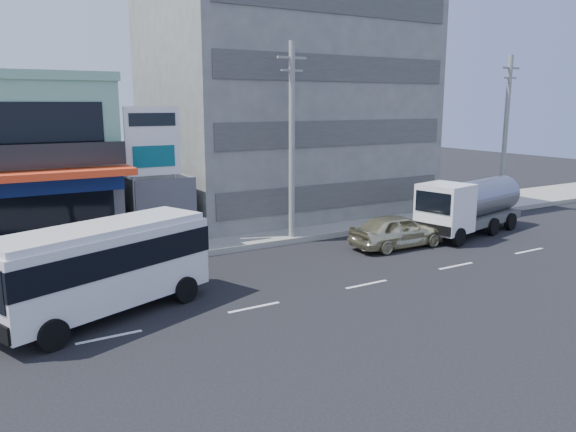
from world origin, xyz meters
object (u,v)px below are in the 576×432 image
(satellite_dish, at_px, (153,173))
(billboard, at_px, (153,149))
(concrete_building, at_px, (284,104))
(utility_pole_far, at_px, (505,133))
(motorcycle_rider, at_px, (93,257))
(utility_pole_near, at_px, (292,142))
(tanker_truck, at_px, (468,205))
(sedan, at_px, (397,231))
(minibus, at_px, (102,262))

(satellite_dish, height_order, billboard, billboard)
(satellite_dish, bearing_deg, concrete_building, 21.80)
(satellite_dish, height_order, utility_pole_far, utility_pole_far)
(motorcycle_rider, bearing_deg, utility_pole_near, 3.43)
(utility_pole_near, relative_size, utility_pole_far, 1.00)
(motorcycle_rider, bearing_deg, satellite_dish, 46.40)
(satellite_dish, distance_m, utility_pole_near, 7.17)
(tanker_truck, xyz_separation_m, motorcycle_rider, (-19.15, 2.77, -0.83))
(utility_pole_far, height_order, tanker_truck, utility_pole_far)
(utility_pole_far, xyz_separation_m, sedan, (-12.05, -3.57, -4.30))
(satellite_dish, relative_size, tanker_truck, 0.19)
(utility_pole_far, xyz_separation_m, minibus, (-26.67, -5.50, -3.29))
(sedan, bearing_deg, tanker_truck, -86.31)
(satellite_dish, xyz_separation_m, tanker_truck, (15.15, -6.97, -1.97))
(utility_pole_near, relative_size, motorcycle_rider, 4.24)
(utility_pole_far, distance_m, minibus, 27.43)
(utility_pole_far, distance_m, motorcycle_rider, 26.37)
(satellite_dish, bearing_deg, sedan, -35.76)
(billboard, height_order, tanker_truck, billboard)
(billboard, bearing_deg, motorcycle_rider, -145.56)
(billboard, height_order, sedan, billboard)
(concrete_building, distance_m, billboard, 12.17)
(minibus, relative_size, motorcycle_rider, 3.31)
(sedan, height_order, motorcycle_rider, motorcycle_rider)
(billboard, distance_m, minibus, 8.95)
(concrete_building, xyz_separation_m, satellite_dish, (-10.00, -4.00, -3.42))
(utility_pole_near, xyz_separation_m, utility_pole_far, (16.00, 0.00, 0.00))
(billboard, bearing_deg, sedan, -27.18)
(utility_pole_near, bearing_deg, motorcycle_rider, -176.57)
(satellite_dish, xyz_separation_m, motorcycle_rider, (-4.00, -4.20, -2.80))
(billboard, height_order, utility_pole_near, utility_pole_near)
(minibus, distance_m, sedan, 14.78)
(concrete_building, distance_m, sedan, 12.75)
(concrete_building, height_order, billboard, concrete_building)
(sedan, height_order, tanker_truck, tanker_truck)
(utility_pole_near, relative_size, tanker_truck, 1.27)
(concrete_building, xyz_separation_m, minibus, (-14.67, -13.10, -5.14))
(minibus, height_order, motorcycle_rider, minibus)
(sedan, xyz_separation_m, motorcycle_rider, (-13.95, 2.97, -0.07))
(sedan, bearing_deg, satellite_dish, 55.74)
(utility_pole_far, relative_size, minibus, 1.28)
(concrete_building, xyz_separation_m, utility_pole_far, (12.00, -7.60, -1.85))
(utility_pole_near, bearing_deg, billboard, 164.52)
(motorcycle_rider, bearing_deg, billboard, 34.44)
(utility_pole_near, height_order, tanker_truck, utility_pole_near)
(sedan, distance_m, motorcycle_rider, 14.26)
(minibus, xyz_separation_m, motorcycle_rider, (0.67, 4.90, -1.08))
(concrete_building, distance_m, utility_pole_far, 14.32)
(satellite_dish, xyz_separation_m, minibus, (-4.67, -9.10, -1.71))
(billboard, xyz_separation_m, motorcycle_rider, (-3.50, -2.40, -4.15))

